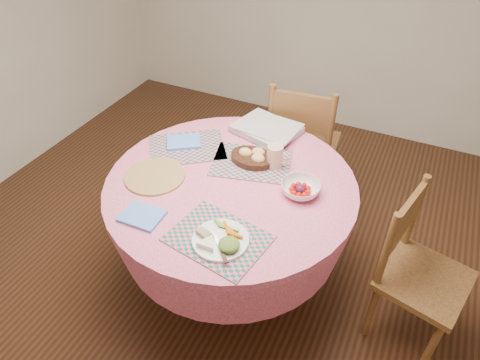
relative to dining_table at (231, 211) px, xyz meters
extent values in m
plane|color=#331C0F|center=(0.00, 0.00, -0.56)|extent=(4.00, 4.00, 0.00)
cylinder|color=pink|center=(0.00, 0.00, 0.17)|extent=(1.24, 1.24, 0.04)
cone|color=pink|center=(0.00, 0.00, 0.00)|extent=(1.24, 1.24, 0.30)
cylinder|color=black|center=(0.00, 0.00, -0.34)|extent=(0.14, 0.14, 0.44)
cylinder|color=black|center=(0.00, 0.00, -0.53)|extent=(0.56, 0.56, 0.06)
cube|color=brown|center=(0.98, 0.10, -0.15)|extent=(0.47, 0.48, 0.04)
cylinder|color=brown|center=(1.09, -0.09, -0.35)|extent=(0.04, 0.04, 0.41)
cylinder|color=brown|center=(1.17, 0.22, -0.35)|extent=(0.04, 0.04, 0.41)
cylinder|color=brown|center=(0.80, -0.02, -0.35)|extent=(0.04, 0.04, 0.41)
cylinder|color=brown|center=(0.87, 0.30, -0.35)|extent=(0.04, 0.04, 0.41)
cylinder|color=brown|center=(0.78, -0.02, 0.08)|extent=(0.04, 0.04, 0.45)
cylinder|color=brown|center=(0.86, 0.30, 0.08)|extent=(0.04, 0.04, 0.45)
cube|color=brown|center=(0.82, 0.14, 0.17)|extent=(0.11, 0.32, 0.22)
cube|color=brown|center=(0.10, 0.88, -0.10)|extent=(0.48, 0.47, 0.04)
cylinder|color=brown|center=(0.26, 1.07, -0.33)|extent=(0.04, 0.04, 0.45)
cylinder|color=brown|center=(-0.10, 1.03, -0.33)|extent=(0.04, 0.04, 0.45)
cylinder|color=brown|center=(0.30, 0.73, -0.33)|extent=(0.04, 0.04, 0.45)
cylinder|color=brown|center=(-0.06, 0.69, -0.33)|extent=(0.04, 0.04, 0.45)
cylinder|color=brown|center=(0.30, 0.71, 0.15)|extent=(0.04, 0.04, 0.50)
cylinder|color=brown|center=(-0.06, 0.67, 0.15)|extent=(0.04, 0.04, 0.50)
cube|color=brown|center=(0.12, 0.69, 0.25)|extent=(0.36, 0.07, 0.24)
cube|color=#12655A|center=(0.12, -0.36, 0.20)|extent=(0.44, 0.36, 0.01)
cube|color=#12655A|center=(-0.34, 0.16, 0.20)|extent=(0.50, 0.48, 0.01)
cube|color=#12655A|center=(0.03, 0.19, 0.20)|extent=(0.46, 0.39, 0.01)
cylinder|color=#9C7543|center=(-0.36, -0.13, 0.20)|extent=(0.30, 0.30, 0.01)
cube|color=#5C8CEC|center=(-0.25, -0.39, 0.20)|extent=(0.18, 0.14, 0.01)
cube|color=#5C8CEC|center=(-0.38, 0.19, 0.21)|extent=(0.23, 0.22, 0.01)
cylinder|color=white|center=(0.14, -0.37, 0.21)|extent=(0.24, 0.24, 0.01)
ellipsoid|color=#2D531C|center=(0.20, -0.38, 0.23)|extent=(0.11, 0.11, 0.04)
cylinder|color=beige|center=(0.13, -0.44, 0.23)|extent=(0.09, 0.09, 0.02)
cube|color=#7E6049|center=(0.07, -0.41, 0.23)|extent=(0.07, 0.05, 0.02)
cube|color=silver|center=(0.16, -0.40, 0.22)|extent=(0.12, 0.11, 0.00)
cylinder|color=black|center=(0.03, 0.20, 0.22)|extent=(0.23, 0.23, 0.03)
ellipsoid|color=#F5BE7D|center=(-0.01, 0.20, 0.25)|extent=(0.07, 0.06, 0.05)
ellipsoid|color=#F5BE7D|center=(0.05, 0.23, 0.25)|extent=(0.07, 0.06, 0.05)
ellipsoid|color=#F5BE7D|center=(0.07, 0.18, 0.25)|extent=(0.07, 0.06, 0.05)
cylinder|color=beige|center=(0.15, 0.21, 0.26)|extent=(0.08, 0.08, 0.12)
torus|color=beige|center=(0.19, 0.21, 0.26)|extent=(0.07, 0.01, 0.07)
imported|color=white|center=(0.33, 0.06, 0.22)|extent=(0.21, 0.21, 0.06)
sphere|color=red|center=(0.37, 0.06, 0.22)|extent=(0.03, 0.03, 0.03)
sphere|color=red|center=(0.36, 0.09, 0.22)|extent=(0.03, 0.03, 0.03)
sphere|color=red|center=(0.34, 0.10, 0.22)|extent=(0.03, 0.03, 0.03)
sphere|color=red|center=(0.31, 0.10, 0.22)|extent=(0.03, 0.03, 0.03)
sphere|color=red|center=(0.30, 0.08, 0.22)|extent=(0.03, 0.03, 0.03)
sphere|color=red|center=(0.30, 0.05, 0.22)|extent=(0.03, 0.03, 0.03)
sphere|color=red|center=(0.31, 0.03, 0.22)|extent=(0.03, 0.03, 0.03)
sphere|color=red|center=(0.34, 0.02, 0.22)|extent=(0.03, 0.03, 0.03)
sphere|color=red|center=(0.36, 0.04, 0.22)|extent=(0.03, 0.03, 0.03)
sphere|color=#4B1534|center=(0.33, 0.06, 0.22)|extent=(0.05, 0.05, 0.05)
cube|color=silver|center=(-0.01, 0.48, 0.22)|extent=(0.40, 0.35, 0.03)
cube|color=silver|center=(0.01, 0.48, 0.24)|extent=(0.35, 0.29, 0.01)
camera|label=1|loc=(0.73, -1.44, 1.53)|focal=32.00mm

